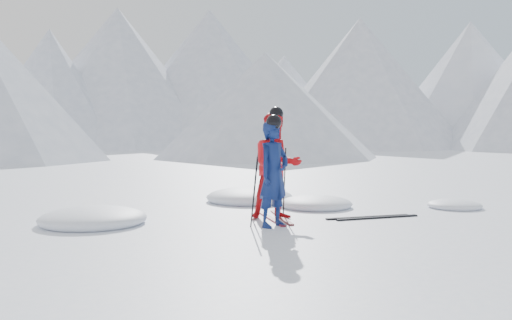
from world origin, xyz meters
TOP-DOWN VIEW (x-y plane):
  - ground at (0.00, 0.00)m, footprint 160.00×160.00m
  - mountain_range at (5.71, 35.31)m, footprint 106.15×62.94m
  - skier_blue at (-1.53, -0.24)m, footprint 0.74×0.58m
  - skier_red at (-1.01, 0.43)m, footprint 1.16×1.04m
  - pole_blue_left at (-1.83, -0.09)m, footprint 0.12×0.08m
  - pole_blue_right at (-1.28, 0.01)m, footprint 0.12×0.07m
  - pole_red_left at (-1.31, 0.68)m, footprint 0.13×0.10m
  - pole_red_right at (-0.71, 0.58)m, footprint 0.13×0.09m
  - ski_worn_left at (-1.13, 0.43)m, footprint 0.66×1.63m
  - ski_worn_right at (-0.89, 0.43)m, footprint 0.77×1.59m
  - ski_loose_a at (0.49, -0.43)m, footprint 1.66×0.55m
  - ski_loose_b at (0.59, -0.58)m, footprint 1.67×0.49m
  - snow_lumps at (-1.03, 1.91)m, footprint 8.50×4.84m

SIDE VIEW (x-z plane):
  - ground at x=0.00m, z-range 0.00..0.00m
  - snow_lumps at x=-1.03m, z-range -0.22..0.22m
  - ski_worn_left at x=-1.13m, z-range 0.00..0.03m
  - ski_worn_right at x=-0.89m, z-range 0.00..0.03m
  - ski_loose_a at x=0.49m, z-range 0.00..0.03m
  - ski_loose_b at x=0.59m, z-range 0.00..0.03m
  - pole_blue_left at x=-1.83m, z-range 0.00..1.19m
  - pole_blue_right at x=-1.28m, z-range 0.00..1.20m
  - pole_red_left at x=-1.31m, z-range 0.00..1.31m
  - pole_red_right at x=-0.71m, z-range 0.00..1.31m
  - skier_blue at x=-1.53m, z-range 0.00..1.79m
  - skier_red at x=-1.01m, z-range 0.00..1.96m
  - mountain_range at x=5.71m, z-range -1.04..14.49m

